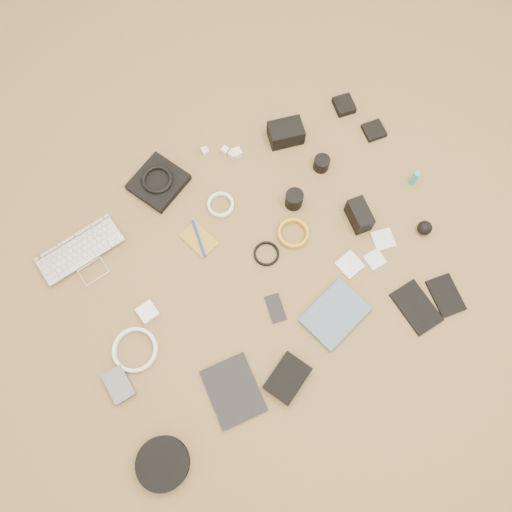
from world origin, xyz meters
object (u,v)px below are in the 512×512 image
laptop (87,260)px  paperback (352,331)px  headphone_case (163,464)px  tablet (233,391)px  dslr_camera (286,133)px  phone (276,308)px

laptop → paperback: (0.69, -0.73, -0.00)m
laptop → headphone_case: bearing=-100.2°
tablet → dslr_camera: bearing=54.9°
laptop → dslr_camera: 0.91m
laptop → headphone_case: size_ratio=1.85×
phone → paperback: (0.19, -0.21, 0.01)m
headphone_case → paperback: bearing=2.8°
laptop → headphone_case: 0.77m
laptop → dslr_camera: bearing=-0.2°
phone → paperback: bearing=-34.2°
tablet → headphone_case: 0.32m
paperback → tablet: bearing=71.6°
phone → headphone_case: size_ratio=0.59×
dslr_camera → headphone_case: 1.30m
dslr_camera → paperback: bearing=-88.8°
phone → dslr_camera: bearing=69.0°
paperback → dslr_camera: bearing=-28.8°
dslr_camera → paperback: (-0.22, -0.79, -0.03)m
tablet → phone: tablet is taller
headphone_case → tablet: bearing=14.3°
laptop → dslr_camera: (0.91, 0.06, 0.03)m
dslr_camera → paperback: 0.82m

